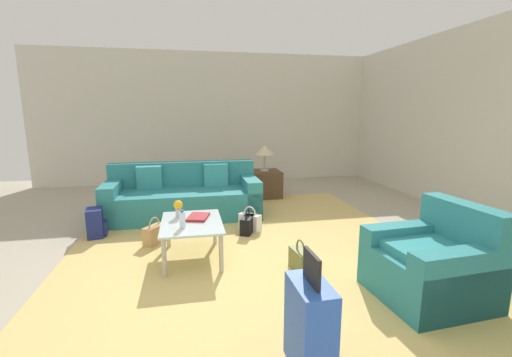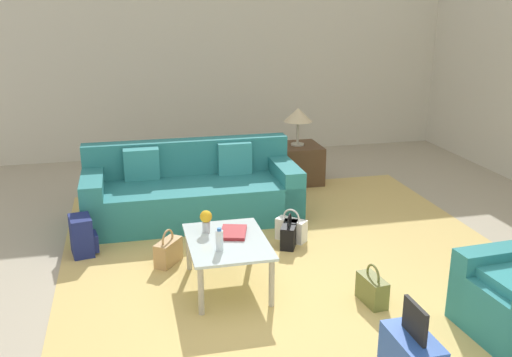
% 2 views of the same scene
% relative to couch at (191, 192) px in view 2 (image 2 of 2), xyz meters
% --- Properties ---
extents(ground_plane, '(12.00, 12.00, 0.00)m').
position_rel_couch_xyz_m(ground_plane, '(2.20, 0.60, -0.30)').
color(ground_plane, '#A89E89').
extents(wall_left, '(0.12, 8.00, 3.10)m').
position_rel_couch_xyz_m(wall_left, '(-2.86, 0.60, 1.25)').
color(wall_left, beige).
rests_on(wall_left, ground).
extents(area_rug, '(5.20, 4.40, 0.01)m').
position_rel_couch_xyz_m(area_rug, '(1.60, 0.80, -0.29)').
color(area_rug, tan).
rests_on(area_rug, ground).
extents(couch, '(1.00, 2.43, 0.86)m').
position_rel_couch_xyz_m(couch, '(0.00, 0.00, 0.00)').
color(couch, teal).
rests_on(couch, ground).
extents(coffee_table, '(0.93, 0.69, 0.45)m').
position_rel_couch_xyz_m(coffee_table, '(1.80, 0.10, 0.09)').
color(coffee_table, silver).
rests_on(coffee_table, ground).
extents(water_bottle, '(0.06, 0.06, 0.20)m').
position_rel_couch_xyz_m(water_bottle, '(2.00, -0.00, 0.25)').
color(water_bottle, silver).
rests_on(water_bottle, coffee_table).
extents(coffee_table_book, '(0.37, 0.30, 0.03)m').
position_rel_couch_xyz_m(coffee_table_book, '(1.68, 0.18, 0.17)').
color(coffee_table_book, maroon).
rests_on(coffee_table_book, coffee_table).
extents(flower_vase, '(0.11, 0.11, 0.21)m').
position_rel_couch_xyz_m(flower_vase, '(1.58, -0.05, 0.28)').
color(flower_vase, '#B2B7BC').
rests_on(flower_vase, coffee_table).
extents(side_table, '(0.62, 0.62, 0.53)m').
position_rel_couch_xyz_m(side_table, '(-1.00, 1.60, -0.03)').
color(side_table, '#513823').
rests_on(side_table, ground).
extents(table_lamp, '(0.39, 0.39, 0.52)m').
position_rel_couch_xyz_m(table_lamp, '(-1.00, 1.60, 0.64)').
color(table_lamp, '#ADA899').
rests_on(table_lamp, side_table).
extents(handbag_black, '(0.35, 0.26, 0.36)m').
position_rel_couch_xyz_m(handbag_black, '(1.07, 0.88, -0.17)').
color(handbag_black, black).
rests_on(handbag_black, ground).
extents(handbag_tan, '(0.34, 0.30, 0.36)m').
position_rel_couch_xyz_m(handbag_tan, '(1.22, -0.38, -0.17)').
color(handbag_tan, tan).
rests_on(handbag_tan, ground).
extents(handbag_white, '(0.32, 0.33, 0.36)m').
position_rel_couch_xyz_m(handbag_white, '(0.95, 0.94, -0.17)').
color(handbag_white, white).
rests_on(handbag_white, ground).
extents(handbag_olive, '(0.33, 0.18, 0.36)m').
position_rel_couch_xyz_m(handbag_olive, '(2.36, 1.23, -0.17)').
color(handbag_olive, olive).
rests_on(handbag_olive, ground).
extents(backpack_navy, '(0.33, 0.29, 0.40)m').
position_rel_couch_xyz_m(backpack_navy, '(0.80, -1.19, -0.10)').
color(backpack_navy, navy).
rests_on(backpack_navy, ground).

